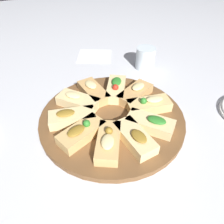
{
  "coord_description": "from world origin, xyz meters",
  "views": [
    {
      "loc": [
        0.13,
        0.47,
        0.46
      ],
      "look_at": [
        0.0,
        0.0,
        0.03
      ],
      "focal_mm": 35.0,
      "sensor_mm": 36.0,
      "label": 1
    }
  ],
  "objects": [
    {
      "name": "focaccia_slice_7",
      "position": [
        0.09,
        -0.08,
        0.03
      ],
      "size": [
        0.14,
        0.13,
        0.04
      ],
      "color": "#E5C689",
      "rests_on": "serving_board"
    },
    {
      "name": "focaccia_slice_6",
      "position": [
        0.03,
        -0.11,
        0.03
      ],
      "size": [
        0.09,
        0.14,
        0.04
      ],
      "color": "tan",
      "rests_on": "serving_board"
    },
    {
      "name": "focaccia_slice_5",
      "position": [
        -0.04,
        -0.11,
        0.03
      ],
      "size": [
        0.1,
        0.14,
        0.05
      ],
      "color": "#E5C689",
      "rests_on": "serving_board"
    },
    {
      "name": "focaccia_slice_3",
      "position": [
        -0.12,
        0.0,
        0.03
      ],
      "size": [
        0.13,
        0.06,
        0.05
      ],
      "color": "#DBB775",
      "rests_on": "serving_board"
    },
    {
      "name": "napkin_stack",
      "position": [
        -0.04,
        -0.42,
        0.0
      ],
      "size": [
        0.17,
        0.16,
        0.0
      ],
      "primitive_type": "cube",
      "rotation": [
        0.0,
        0.0,
        -0.3
      ],
      "color": "white",
      "rests_on": "ground_plane"
    },
    {
      "name": "focaccia_slice_4",
      "position": [
        -0.1,
        -0.07,
        0.03
      ],
      "size": [
        0.14,
        0.12,
        0.04
      ],
      "color": "tan",
      "rests_on": "serving_board"
    },
    {
      "name": "focaccia_slice_8",
      "position": [
        0.12,
        -0.01,
        0.03
      ],
      "size": [
        0.13,
        0.06,
        0.04
      ],
      "color": "#E5C689",
      "rests_on": "serving_board"
    },
    {
      "name": "water_glass",
      "position": [
        -0.21,
        -0.27,
        0.04
      ],
      "size": [
        0.08,
        0.08,
        0.09
      ],
      "primitive_type": "cylinder",
      "color": "silver",
      "rests_on": "ground_plane"
    },
    {
      "name": "focaccia_slice_2",
      "position": [
        -0.09,
        0.08,
        0.03
      ],
      "size": [
        0.14,
        0.13,
        0.04
      ],
      "color": "#E5C689",
      "rests_on": "serving_board"
    },
    {
      "name": "focaccia_slice_1",
      "position": [
        -0.03,
        0.11,
        0.03
      ],
      "size": [
        0.09,
        0.14,
        0.04
      ],
      "color": "#E5C689",
      "rests_on": "serving_board"
    },
    {
      "name": "ground_plane",
      "position": [
        0.0,
        0.0,
        0.0
      ],
      "size": [
        3.0,
        3.0,
        0.0
      ],
      "primitive_type": "plane",
      "color": "silver"
    },
    {
      "name": "focaccia_slice_9",
      "position": [
        0.1,
        0.06,
        0.03
      ],
      "size": [
        0.14,
        0.12,
        0.05
      ],
      "color": "tan",
      "rests_on": "serving_board"
    },
    {
      "name": "focaccia_slice_0",
      "position": [
        0.04,
        0.11,
        0.03
      ],
      "size": [
        0.1,
        0.14,
        0.05
      ],
      "color": "tan",
      "rests_on": "serving_board"
    },
    {
      "name": "serving_board",
      "position": [
        0.0,
        0.0,
        0.01
      ],
      "size": [
        0.43,
        0.43,
        0.02
      ],
      "primitive_type": "cylinder",
      "color": "brown",
      "rests_on": "ground_plane"
    }
  ]
}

